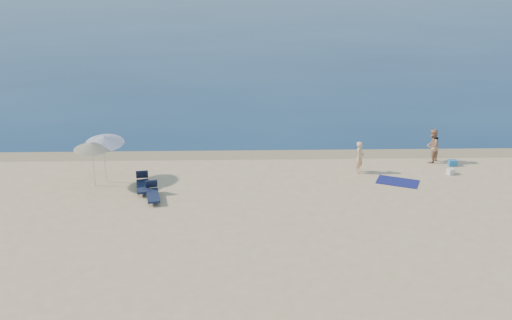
{
  "coord_description": "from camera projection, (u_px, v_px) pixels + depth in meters",
  "views": [
    {
      "loc": [
        -4.18,
        -12.92,
        12.36
      ],
      "look_at": [
        -3.5,
        16.0,
        1.0
      ],
      "focal_mm": 45.0,
      "sensor_mm": 36.0,
      "label": 1
    }
  ],
  "objects": [
    {
      "name": "umbrella_far",
      "position": [
        92.0,
        146.0,
        29.99
      ],
      "size": [
        1.96,
        1.97,
        2.28
      ],
      "rotation": [
        0.0,
        0.0,
        0.15
      ],
      "color": "silver",
      "rests_on": "ground"
    },
    {
      "name": "person_left",
      "position": [
        360.0,
        157.0,
        31.95
      ],
      "size": [
        0.64,
        0.71,
        1.62
      ],
      "primitive_type": "imported",
      "rotation": [
        0.0,
        0.0,
        1.03
      ],
      "color": "#E0A87E",
      "rests_on": "ground"
    },
    {
      "name": "blue_cooler",
      "position": [
        452.0,
        163.0,
        33.03
      ],
      "size": [
        0.45,
        0.34,
        0.3
      ],
      "primitive_type": "cube",
      "rotation": [
        0.0,
        0.0,
        0.09
      ],
      "color": "#206CB2",
      "rests_on": "ground"
    },
    {
      "name": "white_bag",
      "position": [
        451.0,
        171.0,
        31.97
      ],
      "size": [
        0.41,
        0.39,
        0.28
      ],
      "primitive_type": "cube",
      "rotation": [
        0.0,
        0.0,
        0.42
      ],
      "color": "silver",
      "rests_on": "ground"
    },
    {
      "name": "wet_sand_strip",
      "position": [
        319.0,
        154.0,
        34.68
      ],
      "size": [
        240.0,
        1.6,
        0.0
      ],
      "primitive_type": "cube",
      "color": "#847254",
      "rests_on": "ground"
    },
    {
      "name": "lounger_right",
      "position": [
        143.0,
        184.0,
        30.14
      ],
      "size": [
        0.86,
        1.82,
        0.77
      ],
      "rotation": [
        0.0,
        0.0,
        0.17
      ],
      "color": "#121934",
      "rests_on": "ground"
    },
    {
      "name": "umbrella_near",
      "position": [
        104.0,
        140.0,
        30.52
      ],
      "size": [
        2.01,
        2.03,
        2.44
      ],
      "rotation": [
        0.0,
        0.0,
        0.08
      ],
      "color": "silver",
      "rests_on": "ground"
    },
    {
      "name": "lounger_left",
      "position": [
        153.0,
        193.0,
        29.19
      ],
      "size": [
        0.86,
        1.75,
        0.74
      ],
      "rotation": [
        0.0,
        0.0,
        0.19
      ],
      "color": "#131B35",
      "rests_on": "ground"
    },
    {
      "name": "beach_towel",
      "position": [
        398.0,
        182.0,
        31.08
      ],
      "size": [
        2.23,
        1.75,
        0.03
      ],
      "primitive_type": "cube",
      "rotation": [
        0.0,
        0.0,
        -0.39
      ],
      "color": "#0F124E",
      "rests_on": "ground"
    },
    {
      "name": "person_right",
      "position": [
        432.0,
        146.0,
        33.23
      ],
      "size": [
        1.07,
        1.11,
        1.8
      ],
      "primitive_type": "imported",
      "rotation": [
        0.0,
        0.0,
        -2.23
      ],
      "color": "#AE785B",
      "rests_on": "ground"
    }
  ]
}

